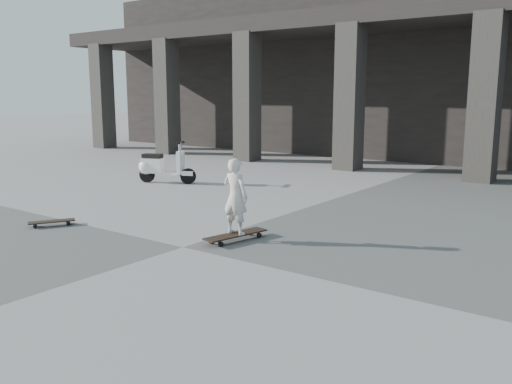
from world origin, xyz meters
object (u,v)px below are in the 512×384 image
Objects in this scene: longboard at (236,235)px; scooter at (157,166)px; skateboard_spare at (52,222)px; child at (235,196)px.

longboard is 5.65m from scooter.
child is at bearing -40.20° from skateboard_spare.
scooter is at bearing 69.91° from longboard.
scooter is (-4.78, 2.99, -0.26)m from child.
skateboard_spare is at bearing 121.86° from longboard.
child is 5.65m from scooter.
skateboard_spare is 4.46m from scooter.
child is at bearing -54.50° from scooter.
child reaches higher than scooter.
scooter is (-4.78, 2.99, 0.31)m from longboard.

